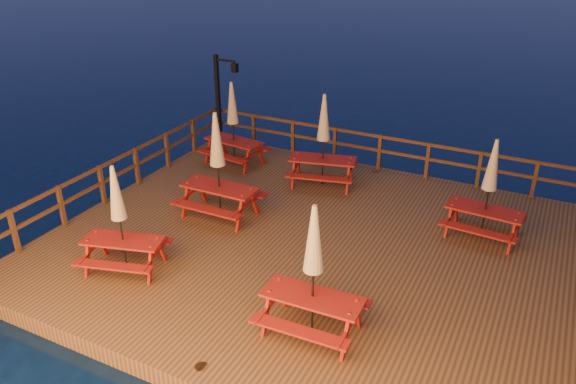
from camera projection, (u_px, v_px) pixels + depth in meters
name	position (u px, v px, depth m)	size (l,w,h in m)	color
ground	(312.00, 256.00, 13.49)	(500.00, 500.00, 0.00)	black
deck	(313.00, 249.00, 13.40)	(12.00, 10.00, 0.40)	#492C17
deck_piles	(312.00, 267.00, 13.62)	(11.44, 9.44, 1.40)	#3E2A13
railing	(342.00, 185.00, 14.40)	(11.80, 9.75, 1.10)	#3E2A13
lamp_post	(222.00, 92.00, 18.36)	(0.85, 0.18, 3.00)	black
picnic_table_0	(233.00, 122.00, 17.00)	(1.98, 1.70, 2.59)	maroon
picnic_table_1	(218.00, 164.00, 13.88)	(1.95, 1.60, 2.78)	maroon
picnic_table_2	(323.00, 139.00, 15.62)	(2.18, 1.94, 2.67)	maroon
picnic_table_3	(313.00, 269.00, 9.86)	(1.90, 1.58, 2.64)	maroon
picnic_table_4	(489.00, 188.00, 12.98)	(1.84, 1.55, 2.50)	maroon
picnic_table_5	(119.00, 217.00, 11.77)	(2.04, 1.83, 2.45)	maroon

